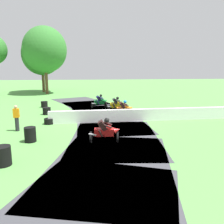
{
  "coord_description": "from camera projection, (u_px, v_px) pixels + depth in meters",
  "views": [
    {
      "loc": [
        -1.85,
        -15.89,
        3.88
      ],
      "look_at": [
        -0.0,
        -0.84,
        0.9
      ],
      "focal_mm": 36.13,
      "sensor_mm": 36.0,
      "label": 1
    }
  ],
  "objects": [
    {
      "name": "motorcycle_lead_red",
      "position": [
        106.0,
        131.0,
        11.68
      ],
      "size": [
        1.7,
        0.85,
        1.43
      ],
      "color": "black",
      "rests_on": "ground"
    },
    {
      "name": "safety_barrier",
      "position": [
        174.0,
        114.0,
        17.03
      ],
      "size": [
        18.54,
        0.67,
        0.9
      ],
      "primitive_type": "cube",
      "rotation": [
        0.0,
        0.0,
        -1.55
      ],
      "color": "white",
      "rests_on": "ground"
    },
    {
      "name": "tree_far_right",
      "position": [
        45.0,
        50.0,
        32.91
      ],
      "size": [
        6.36,
        6.36,
        9.84
      ],
      "color": "brown",
      "rests_on": "ground"
    },
    {
      "name": "track_asphalt",
      "position": [
        97.0,
        122.0,
        16.3
      ],
      "size": [
        8.73,
        29.93,
        0.01
      ],
      "color": "#3D3D42",
      "rests_on": "ground"
    },
    {
      "name": "motorcycle_trailing_yellow",
      "position": [
        117.0,
        104.0,
        20.31
      ],
      "size": [
        1.68,
        0.83,
        1.43
      ],
      "color": "black",
      "rests_on": "ground"
    },
    {
      "name": "tire_stack_mid_b",
      "position": [
        49.0,
        121.0,
        15.79
      ],
      "size": [
        0.65,
        0.65,
        0.4
      ],
      "color": "black",
      "rests_on": "ground"
    },
    {
      "name": "tire_stack_mid_a",
      "position": [
        30.0,
        134.0,
        11.95
      ],
      "size": [
        0.6,
        0.6,
        0.8
      ],
      "color": "black",
      "rests_on": "ground"
    },
    {
      "name": "motorcycle_chase_orange",
      "position": [
        124.0,
        109.0,
        18.06
      ],
      "size": [
        1.68,
        0.86,
        1.43
      ],
      "color": "black",
      "rests_on": "ground"
    },
    {
      "name": "motorcycle_fourth_green",
      "position": [
        100.0,
        101.0,
        22.08
      ],
      "size": [
        1.72,
        1.09,
        1.43
      ],
      "color": "black",
      "rests_on": "ground"
    },
    {
      "name": "track_marshal",
      "position": [
        17.0,
        118.0,
        13.93
      ],
      "size": [
        0.34,
        0.24,
        1.63
      ],
      "color": "#232328",
      "rests_on": "ground"
    },
    {
      "name": "tire_stack_extra_a",
      "position": [
        44.0,
        104.0,
        22.47
      ],
      "size": [
        0.64,
        0.64,
        0.6
      ],
      "color": "black",
      "rests_on": "ground"
    },
    {
      "name": "tree_far_left",
      "position": [
        42.0,
        54.0,
        35.69
      ],
      "size": [
        6.21,
        6.21,
        9.24
      ],
      "color": "brown",
      "rests_on": "ground"
    },
    {
      "name": "tire_stack_near",
      "position": [
        3.0,
        156.0,
        9.05
      ],
      "size": [
        0.67,
        0.67,
        0.8
      ],
      "color": "black",
      "rests_on": "ground"
    },
    {
      "name": "ground_plane",
      "position": [
        111.0,
        122.0,
        16.44
      ],
      "size": [
        120.0,
        120.0,
        0.0
      ],
      "primitive_type": "plane",
      "color": "#569947"
    },
    {
      "name": "tire_stack_far",
      "position": [
        47.0,
        111.0,
        19.01
      ],
      "size": [
        0.67,
        0.67,
        0.6
      ],
      "color": "black",
      "rests_on": "ground"
    }
  ]
}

